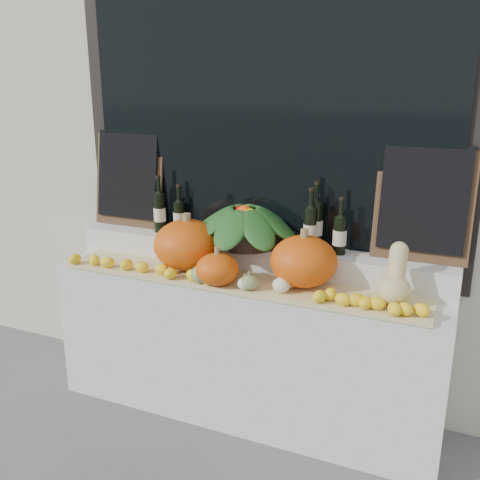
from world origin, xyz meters
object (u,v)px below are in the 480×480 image
pumpkin_right (304,261)px  butternut_squash (395,281)px  produce_bowl (245,224)px  wine_bottle_tall (315,225)px  pumpkin_left (187,245)px

pumpkin_right → butternut_squash: (0.48, -0.06, -0.02)m
pumpkin_right → produce_bowl: size_ratio=0.51×
butternut_squash → produce_bowl: 0.95m
wine_bottle_tall → pumpkin_right: bearing=-87.9°
pumpkin_left → butternut_squash: butternut_squash is taller
pumpkin_left → butternut_squash: (1.18, -0.05, -0.03)m
pumpkin_right → wine_bottle_tall: (-0.01, 0.24, 0.14)m
pumpkin_right → produce_bowl: produce_bowl is taller
pumpkin_left → wine_bottle_tall: bearing=19.3°
butternut_squash → produce_bowl: bearing=164.4°
produce_bowl → wine_bottle_tall: size_ratio=1.78×
butternut_squash → wine_bottle_tall: size_ratio=0.77×
produce_bowl → pumpkin_right: bearing=-25.1°
produce_bowl → wine_bottle_tall: wine_bottle_tall is taller
pumpkin_left → produce_bowl: (0.28, 0.20, 0.10)m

